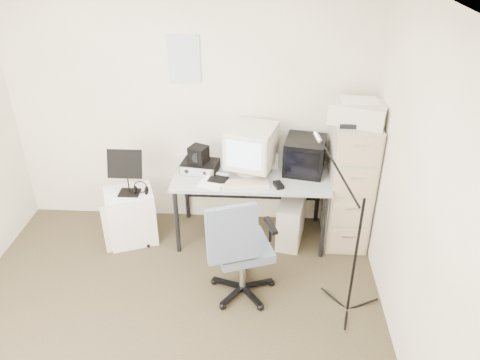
# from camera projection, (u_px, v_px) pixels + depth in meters

# --- Properties ---
(floor) EXTENTS (3.60, 3.60, 0.01)m
(floor) POSITION_uv_depth(u_px,v_px,m) (163.00, 343.00, 3.67)
(floor) COLOR #2F2518
(floor) RESTS_ON ground
(ceiling) EXTENTS (3.60, 3.60, 0.01)m
(ceiling) POSITION_uv_depth(u_px,v_px,m) (124.00, 9.00, 2.42)
(ceiling) COLOR white
(ceiling) RESTS_ON ground
(wall_back) EXTENTS (3.60, 0.02, 2.50)m
(wall_back) POSITION_uv_depth(u_px,v_px,m) (189.00, 109.00, 4.60)
(wall_back) COLOR #FDEDCA
(wall_back) RESTS_ON ground
(wall_right) EXTENTS (0.02, 3.60, 2.50)m
(wall_right) POSITION_uv_depth(u_px,v_px,m) (428.00, 219.00, 2.95)
(wall_right) COLOR #FDEDCA
(wall_right) RESTS_ON ground
(wall_calendar) EXTENTS (0.30, 0.02, 0.44)m
(wall_calendar) POSITION_uv_depth(u_px,v_px,m) (184.00, 59.00, 4.34)
(wall_calendar) COLOR white
(wall_calendar) RESTS_ON wall_back
(filing_cabinet) EXTENTS (0.40, 0.60, 1.30)m
(filing_cabinet) POSITION_uv_depth(u_px,v_px,m) (349.00, 183.00, 4.55)
(filing_cabinet) COLOR #ADA48C
(filing_cabinet) RESTS_ON floor
(printer) EXTENTS (0.57, 0.48, 0.19)m
(printer) POSITION_uv_depth(u_px,v_px,m) (359.00, 112.00, 4.14)
(printer) COLOR #BAB2A0
(printer) RESTS_ON filing_cabinet
(desk) EXTENTS (1.50, 0.70, 0.73)m
(desk) POSITION_uv_depth(u_px,v_px,m) (251.00, 206.00, 4.71)
(desk) COLOR #AEAEAE
(desk) RESTS_ON floor
(crt_monitor) EXTENTS (0.53, 0.54, 0.47)m
(crt_monitor) POSITION_uv_depth(u_px,v_px,m) (251.00, 150.00, 4.46)
(crt_monitor) COLOR #BAB2A0
(crt_monitor) RESTS_ON desk
(crt_tv) EXTENTS (0.44, 0.45, 0.34)m
(crt_tv) POSITION_uv_depth(u_px,v_px,m) (305.00, 155.00, 4.51)
(crt_tv) COLOR black
(crt_tv) RESTS_ON desk
(desk_speaker) EXTENTS (0.09, 0.09, 0.15)m
(desk_speaker) POSITION_uv_depth(u_px,v_px,m) (273.00, 161.00, 4.61)
(desk_speaker) COLOR beige
(desk_speaker) RESTS_ON desk
(keyboard) EXTENTS (0.46, 0.23, 0.02)m
(keyboard) POSITION_uv_depth(u_px,v_px,m) (245.00, 184.00, 4.34)
(keyboard) COLOR #BAB2A0
(keyboard) RESTS_ON desk
(mouse) EXTENTS (0.11, 0.14, 0.04)m
(mouse) POSITION_uv_depth(u_px,v_px,m) (278.00, 185.00, 4.31)
(mouse) COLOR black
(mouse) RESTS_ON desk
(radio_receiver) EXTENTS (0.38, 0.29, 0.10)m
(radio_receiver) POSITION_uv_depth(u_px,v_px,m) (200.00, 166.00, 4.56)
(radio_receiver) COLOR black
(radio_receiver) RESTS_ON desk
(radio_speaker) EXTENTS (0.21, 0.20, 0.16)m
(radio_speaker) POSITION_uv_depth(u_px,v_px,m) (199.00, 154.00, 4.50)
(radio_speaker) COLOR black
(radio_speaker) RESTS_ON radio_receiver
(papers) EXTENTS (0.28, 0.34, 0.02)m
(papers) POSITION_uv_depth(u_px,v_px,m) (214.00, 180.00, 4.40)
(papers) COLOR white
(papers) RESTS_ON desk
(pc_tower) EXTENTS (0.32, 0.54, 0.47)m
(pc_tower) POSITION_uv_depth(u_px,v_px,m) (291.00, 220.00, 4.72)
(pc_tower) COLOR #BAB2A0
(pc_tower) RESTS_ON floor
(office_chair) EXTENTS (0.74, 0.74, 1.01)m
(office_chair) POSITION_uv_depth(u_px,v_px,m) (243.00, 246.00, 3.92)
(office_chair) COLOR slate
(office_chair) RESTS_ON floor
(side_cart) EXTENTS (0.56, 0.50, 0.57)m
(side_cart) POSITION_uv_depth(u_px,v_px,m) (131.00, 216.00, 4.70)
(side_cart) COLOR white
(side_cart) RESTS_ON floor
(music_stand) EXTENTS (0.37, 0.28, 0.48)m
(music_stand) POSITION_uv_depth(u_px,v_px,m) (127.00, 172.00, 4.41)
(music_stand) COLOR black
(music_stand) RESTS_ON side_cart
(headphones) EXTENTS (0.17, 0.17, 0.03)m
(headphones) POSITION_uv_depth(u_px,v_px,m) (141.00, 189.00, 4.51)
(headphones) COLOR black
(headphones) RESTS_ON side_cart
(mic_stand) EXTENTS (0.03, 0.03, 1.45)m
(mic_stand) POSITION_uv_depth(u_px,v_px,m) (358.00, 240.00, 3.62)
(mic_stand) COLOR black
(mic_stand) RESTS_ON floor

